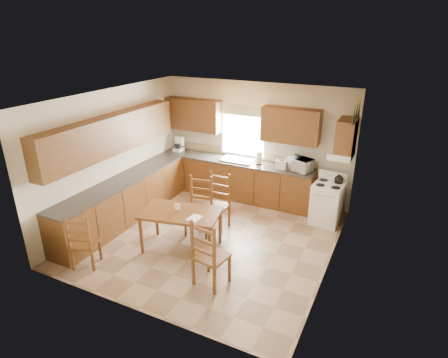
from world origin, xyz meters
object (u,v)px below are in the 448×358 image
at_px(stove, 327,204).
at_px(chair_near_right, 211,252).
at_px(chair_near_left, 84,240).
at_px(microwave, 300,164).
at_px(chair_far_left, 199,207).
at_px(dining_table, 181,230).
at_px(chair_far_right, 216,203).

relative_size(stove, chair_near_right, 0.75).
relative_size(stove, chair_near_left, 0.87).
relative_size(microwave, chair_far_left, 0.42).
relative_size(stove, microwave, 1.80).
bearing_deg(dining_table, chair_near_left, -147.07).
bearing_deg(chair_near_right, chair_far_left, -43.73).
bearing_deg(dining_table, microwave, 47.86).
relative_size(microwave, chair_near_right, 0.42).
bearing_deg(chair_near_left, chair_near_right, 171.17).
distance_m(chair_near_right, chair_far_right, 1.76).
xyz_separation_m(chair_near_left, chair_far_right, (1.41, 2.10, 0.07)).
height_order(stove, chair_near_left, chair_near_left).
distance_m(stove, chair_near_left, 4.73).
bearing_deg(stove, chair_near_left, -129.61).
relative_size(chair_near_left, chair_far_right, 0.87).
height_order(stove, dining_table, stove).
bearing_deg(chair_far_right, dining_table, -104.44).
xyz_separation_m(dining_table, chair_near_right, (0.97, -0.66, 0.20)).
relative_size(dining_table, chair_far_left, 1.23).
relative_size(chair_near_right, chair_far_right, 1.01).
distance_m(stove, chair_far_right, 2.31).
distance_m(dining_table, chair_near_left, 1.67).
bearing_deg(microwave, chair_near_left, -105.40).
relative_size(chair_near_left, chair_near_right, 0.86).
relative_size(chair_far_left, chair_far_right, 1.01).
xyz_separation_m(stove, microwave, (-0.72, 0.34, 0.64)).
distance_m(stove, microwave, 1.02).
height_order(stove, chair_near_right, chair_near_right).
xyz_separation_m(chair_far_left, chair_far_right, (0.21, 0.32, -0.00)).
distance_m(chair_near_left, chair_near_right, 2.21).
height_order(stove, microwave, microwave).
xyz_separation_m(chair_near_right, chair_far_right, (-0.74, 1.60, -0.01)).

